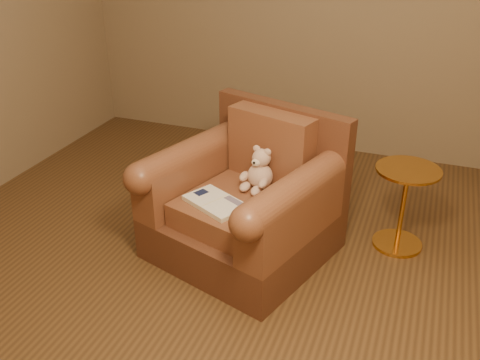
% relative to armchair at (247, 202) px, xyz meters
% --- Properties ---
extents(floor, '(4.00, 4.00, 0.00)m').
position_rel_armchair_xyz_m(floor, '(0.02, -0.33, -0.32)').
color(floor, '#54371C').
rests_on(floor, ground).
extents(armchair, '(1.13, 1.10, 0.82)m').
position_rel_armchair_xyz_m(armchair, '(0.00, 0.00, 0.00)').
color(armchair, '#562E1C').
rests_on(armchair, floor).
extents(teddy_bear, '(0.18, 0.21, 0.25)m').
position_rel_armchair_xyz_m(teddy_bear, '(0.05, 0.06, 0.17)').
color(teddy_bear, '#D4AA94').
rests_on(teddy_bear, armchair).
extents(guidebook, '(0.40, 0.34, 0.03)m').
position_rel_armchair_xyz_m(guidebook, '(-0.11, -0.21, 0.09)').
color(guidebook, beige).
rests_on(guidebook, armchair).
extents(side_table, '(0.37, 0.37, 0.52)m').
position_rel_armchair_xyz_m(side_table, '(0.85, 0.35, -0.04)').
color(side_table, gold).
rests_on(side_table, floor).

